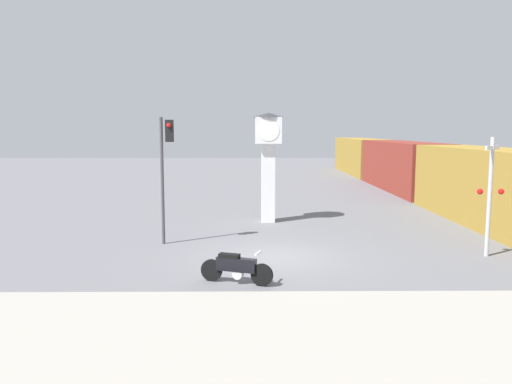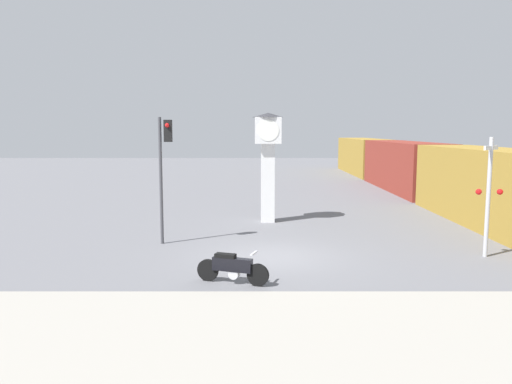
{
  "view_description": "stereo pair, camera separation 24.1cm",
  "coord_description": "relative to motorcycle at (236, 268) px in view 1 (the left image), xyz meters",
  "views": [
    {
      "loc": [
        -0.78,
        -16.27,
        4.21
      ],
      "look_at": [
        -0.6,
        1.7,
        1.98
      ],
      "focal_mm": 35.0,
      "sensor_mm": 36.0,
      "label": 1
    },
    {
      "loc": [
        -0.54,
        -16.27,
        4.21
      ],
      "look_at": [
        -0.6,
        1.7,
        1.98
      ],
      "focal_mm": 35.0,
      "sensor_mm": 36.0,
      "label": 2
    }
  ],
  "objects": [
    {
      "name": "freight_train",
      "position": [
        11.19,
        21.91,
        1.25
      ],
      "size": [
        2.8,
        40.11,
        3.4
      ],
      "color": "olive",
      "rests_on": "ground_plane"
    },
    {
      "name": "traffic_light",
      "position": [
        -2.71,
        4.9,
        2.76
      ],
      "size": [
        0.5,
        0.35,
        4.69
      ],
      "color": "#47474C",
      "rests_on": "ground_plane"
    },
    {
      "name": "motorcycle",
      "position": [
        0.0,
        0.0,
        0.0
      ],
      "size": [
        2.02,
        0.81,
        0.93
      ],
      "rotation": [
        0.0,
        0.0,
        -0.33
      ],
      "color": "black",
      "rests_on": "ground_plane"
    },
    {
      "name": "ground_plane",
      "position": [
        1.19,
        2.89,
        -0.45
      ],
      "size": [
        120.0,
        120.0,
        0.0
      ],
      "primitive_type": "plane",
      "color": "slate"
    },
    {
      "name": "clock_tower",
      "position": [
        1.2,
        9.4,
        2.87
      ],
      "size": [
        1.42,
        1.42,
        5.0
      ],
      "color": "white",
      "rests_on": "ground_plane"
    },
    {
      "name": "sidewalk_strip",
      "position": [
        1.19,
        -4.0,
        -0.4
      ],
      "size": [
        36.0,
        6.0,
        0.1
      ],
      "color": "#9E998E",
      "rests_on": "ground_plane"
    },
    {
      "name": "railroad_crossing_signal",
      "position": [
        8.34,
        2.93,
        1.73
      ],
      "size": [
        0.9,
        0.82,
        3.99
      ],
      "color": "#B7B7BC",
      "rests_on": "ground_plane"
    }
  ]
}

